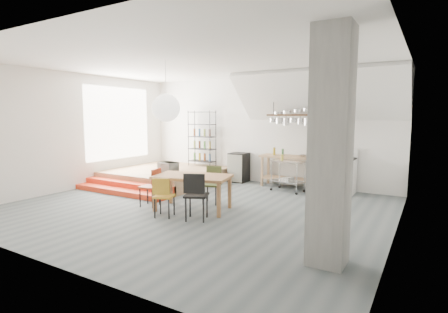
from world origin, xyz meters
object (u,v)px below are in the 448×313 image
Objects in this scene: dining_table at (193,179)px; rolling_cart at (288,171)px; stove at (343,175)px; mini_fridge at (239,167)px.

dining_table is 3.03m from rolling_cart.
mini_fridge is (-3.13, 0.04, -0.03)m from stove.
dining_table is at bearing -125.79° from stove.
rolling_cart is 1.90m from mini_fridge.
stove is 1.31× the size of mini_fridge.
stove is 1.27× the size of rolling_cart.
rolling_cart is at bearing 55.47° from dining_table.
mini_fridge reaches higher than rolling_cart.
dining_table is at bearing -78.24° from mini_fridge.
stove is 4.14m from dining_table.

